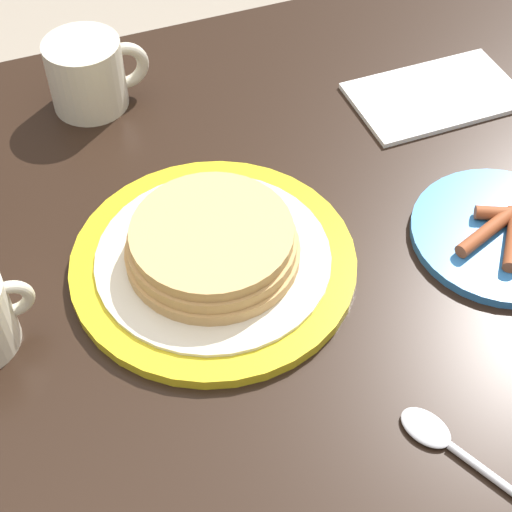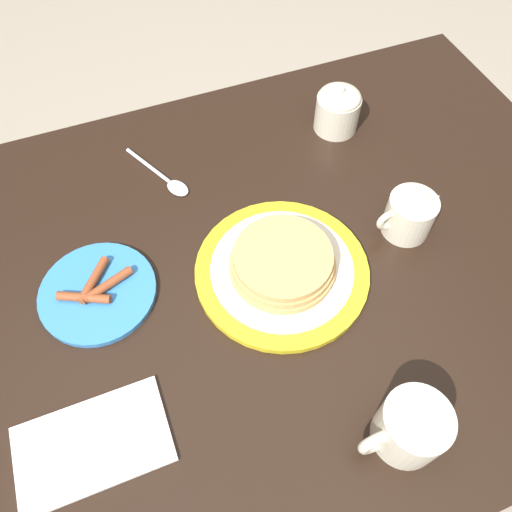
# 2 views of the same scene
# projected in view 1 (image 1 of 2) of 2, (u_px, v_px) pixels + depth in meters

# --- Properties ---
(dining_table) EXTENTS (1.25, 0.86, 0.74)m
(dining_table) POSITION_uv_depth(u_px,v_px,m) (254.00, 352.00, 0.84)
(dining_table) COLOR black
(dining_table) RESTS_ON ground_plane
(pancake_plate) EXTENTS (0.27, 0.27, 0.05)m
(pancake_plate) POSITION_uv_depth(u_px,v_px,m) (213.00, 253.00, 0.74)
(pancake_plate) COLOR gold
(pancake_plate) RESTS_ON dining_table
(side_plate_bacon) EXTENTS (0.18, 0.18, 0.02)m
(side_plate_bacon) POSITION_uv_depth(u_px,v_px,m) (502.00, 233.00, 0.77)
(side_plate_bacon) COLOR #337AC6
(side_plate_bacon) RESTS_ON dining_table
(coffee_mug) EXTENTS (0.12, 0.09, 0.08)m
(coffee_mug) POSITION_uv_depth(u_px,v_px,m) (89.00, 73.00, 0.88)
(coffee_mug) COLOR beige
(coffee_mug) RESTS_ON dining_table
(napkin) EXTENTS (0.20, 0.12, 0.01)m
(napkin) POSITION_uv_depth(u_px,v_px,m) (435.00, 95.00, 0.92)
(napkin) COLOR white
(napkin) RESTS_ON dining_table
(spoon) EXTENTS (0.09, 0.15, 0.01)m
(spoon) POSITION_uv_depth(u_px,v_px,m) (454.00, 449.00, 0.62)
(spoon) COLOR silver
(spoon) RESTS_ON dining_table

